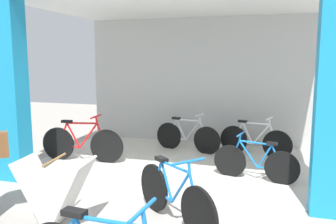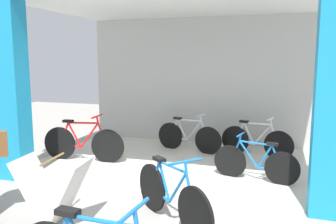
% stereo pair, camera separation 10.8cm
% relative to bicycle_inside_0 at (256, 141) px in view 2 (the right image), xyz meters
% --- Properties ---
extents(ground_plane, '(19.09, 19.09, 0.00)m').
position_rel_bicycle_inside_0_xyz_m(ground_plane, '(-1.41, -2.64, -0.34)').
color(ground_plane, '#9E9991').
rests_on(ground_plane, ground).
extents(shop_facade, '(5.75, 3.88, 3.93)m').
position_rel_bicycle_inside_0_xyz_m(shop_facade, '(-1.41, -0.88, 1.74)').
color(shop_facade, beige).
rests_on(shop_facade, ground).
extents(bicycle_inside_0, '(1.52, 0.52, 0.86)m').
position_rel_bicycle_inside_0_xyz_m(bicycle_inside_0, '(0.00, 0.00, 0.00)').
color(bicycle_inside_0, black).
rests_on(bicycle_inside_0, ground).
extents(bicycle_inside_1, '(1.74, 0.48, 0.96)m').
position_rel_bicycle_inside_0_xyz_m(bicycle_inside_1, '(-3.32, -1.41, 0.04)').
color(bicycle_inside_1, black).
rests_on(bicycle_inside_1, ground).
extents(bicycle_inside_2, '(1.54, 0.49, 0.87)m').
position_rel_bicycle_inside_0_xyz_m(bicycle_inside_2, '(-1.47, -0.04, 0.00)').
color(bicycle_inside_2, black).
rests_on(bicycle_inside_2, ground).
extents(bicycle_inside_3, '(1.44, 0.41, 0.80)m').
position_rel_bicycle_inside_0_xyz_m(bicycle_inside_3, '(0.09, -1.59, -0.02)').
color(bicycle_inside_3, black).
rests_on(bicycle_inside_3, ground).
extents(bicycle_parked_1, '(1.27, 1.11, 0.90)m').
position_rel_bicycle_inside_0_xyz_m(bicycle_parked_1, '(-0.81, -3.51, 0.02)').
color(bicycle_parked_1, black).
rests_on(bicycle_parked_1, ground).
extents(sandwich_board_sign, '(0.94, 0.64, 0.86)m').
position_rel_bicycle_inside_0_xyz_m(sandwich_board_sign, '(-2.21, -3.94, 0.08)').
color(sandwich_board_sign, silver).
rests_on(sandwich_board_sign, ground).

